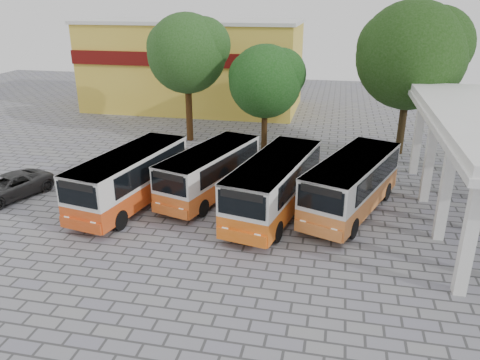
% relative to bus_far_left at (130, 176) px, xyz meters
% --- Properties ---
extents(ground, '(90.00, 90.00, 0.00)m').
position_rel_bus_far_left_xyz_m(ground, '(7.26, -2.31, -1.65)').
color(ground, gray).
rests_on(ground, ground).
extents(shophouse_block, '(20.40, 10.40, 8.30)m').
position_rel_bus_far_left_xyz_m(shophouse_block, '(-3.74, 23.67, 2.52)').
color(shophouse_block, gold).
rests_on(shophouse_block, ground).
extents(bus_far_left, '(3.78, 8.23, 2.84)m').
position_rel_bus_far_left_xyz_m(bus_far_left, '(0.00, 0.00, 0.00)').
color(bus_far_left, '#D04614').
rests_on(bus_far_left, ground).
extents(bus_centre_left, '(4.24, 7.84, 2.66)m').
position_rel_bus_far_left_xyz_m(bus_centre_left, '(3.71, 2.03, -0.10)').
color(bus_centre_left, orange).
rests_on(bus_centre_left, ground).
extents(bus_centre_right, '(4.07, 8.47, 2.91)m').
position_rel_bus_far_left_xyz_m(bus_centre_right, '(7.44, 0.43, 0.04)').
color(bus_centre_right, orange).
rests_on(bus_centre_right, ground).
extents(bus_far_right, '(5.06, 8.47, 2.86)m').
position_rel_bus_far_left_xyz_m(bus_far_right, '(11.19, 1.50, 0.01)').
color(bus_far_right, orange).
rests_on(bus_far_right, ground).
extents(tree_left, '(6.00, 5.71, 9.32)m').
position_rel_bus_far_left_xyz_m(tree_left, '(-0.65, 12.31, 4.99)').
color(tree_left, '#4B2C12').
rests_on(tree_left, ground).
extents(tree_middle, '(5.28, 5.02, 7.36)m').
position_rel_bus_far_left_xyz_m(tree_middle, '(5.26, 11.21, 3.36)').
color(tree_middle, '#37220F').
rests_on(tree_middle, ground).
extents(tree_right, '(7.40, 7.04, 10.20)m').
position_rel_bus_far_left_xyz_m(tree_right, '(14.72, 12.20, 5.26)').
color(tree_right, '#302412').
rests_on(tree_right, ground).
extents(parked_car, '(3.60, 5.11, 1.29)m').
position_rel_bus_far_left_xyz_m(parked_car, '(-6.94, -0.45, -1.00)').
color(parked_car, '#2F2F2F').
rests_on(parked_car, ground).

